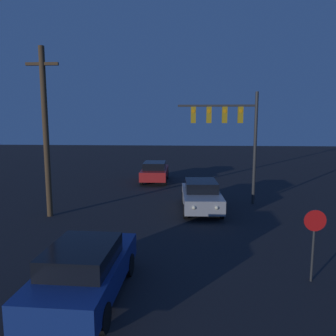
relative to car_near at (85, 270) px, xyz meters
name	(u,v)px	position (x,y,z in m)	size (l,w,h in m)	color
car_near	(85,270)	(0.00, 0.00, 0.00)	(2.08, 4.64, 1.57)	navy
car_mid	(201,195)	(3.44, 9.00, 0.00)	(2.14, 4.66, 1.57)	#99999E
car_far	(155,171)	(0.14, 17.00, 0.00)	(2.04, 4.62, 1.57)	#B21E1E
traffic_signal_mast	(231,127)	(5.12, 10.57, 3.61)	(4.46, 0.30, 6.35)	#2D2D2D
stop_sign	(314,233)	(6.46, 1.36, 0.70)	(0.64, 0.07, 2.21)	#2D2D2D
utility_pole	(46,131)	(-4.20, 7.47, 3.45)	(1.58, 0.28, 8.24)	#4C3823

